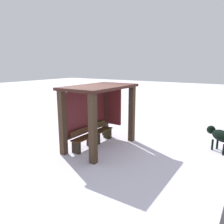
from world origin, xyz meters
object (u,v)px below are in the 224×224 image
(bench_center_inside, at_px, (101,133))
(bus_shelter, at_px, (97,104))
(bench_left_inside, at_px, (83,141))
(dog, at_px, (220,135))

(bench_center_inside, bearing_deg, bus_shelter, -158.97)
(bench_left_inside, height_order, bench_center_inside, bench_center_inside)
(bench_left_inside, distance_m, bench_center_inside, 1.06)
(dog, bearing_deg, bench_left_inside, 121.51)
(bus_shelter, relative_size, bench_center_inside, 2.82)
(bench_left_inside, xyz_separation_m, bench_center_inside, (1.06, -0.00, 0.01))
(bus_shelter, distance_m, bench_left_inside, 1.37)
(bench_left_inside, distance_m, dog, 4.64)
(bus_shelter, relative_size, dog, 2.82)
(bus_shelter, bearing_deg, bench_center_inside, 21.03)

